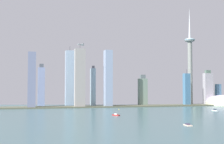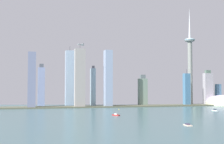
% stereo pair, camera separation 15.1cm
% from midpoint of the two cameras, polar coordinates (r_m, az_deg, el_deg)
% --- Properties ---
extents(waterfront_pier, '(887.33, 62.49, 3.44)m').
position_cam_midpoint_polar(waterfront_pier, '(896.06, 3.32, -6.18)').
color(waterfront_pier, '#595B46').
rests_on(waterfront_pier, ground).
extents(observation_tower, '(32.53, 32.53, 308.44)m').
position_cam_midpoint_polar(observation_tower, '(1014.91, 14.00, 2.00)').
color(observation_tower, gray).
rests_on(observation_tower, ground).
extents(stadium_dome, '(109.58, 109.58, 39.91)m').
position_cam_midpoint_polar(stadium_dome, '(1021.04, 19.66, -5.14)').
color(stadium_dome, beige).
rests_on(stadium_dome, ground).
extents(skyscraper_0, '(17.71, 16.29, 109.29)m').
position_cam_midpoint_polar(skyscraper_0, '(969.99, 13.42, -3.11)').
color(skyscraper_0, teal).
rests_on(skyscraper_0, ground).
extents(skyscraper_1, '(25.72, 16.05, 92.44)m').
position_cam_midpoint_polar(skyscraper_1, '(938.06, 5.61, -3.53)').
color(skyscraper_1, gray).
rests_on(skyscraper_1, ground).
extents(skyscraper_2, '(27.75, 18.59, 170.19)m').
position_cam_midpoint_polar(skyscraper_2, '(846.60, -5.87, -1.11)').
color(skyscraper_2, '#9A9490').
rests_on(skyscraper_2, ground).
extents(skyscraper_3, '(19.78, 18.41, 122.31)m').
position_cam_midpoint_polar(skyscraper_3, '(924.86, -12.74, -2.53)').
color(skyscraper_3, '#8796C1').
rests_on(skyscraper_3, ground).
extents(skyscraper_4, '(20.01, 24.91, 146.16)m').
position_cam_midpoint_polar(skyscraper_4, '(839.62, -14.38, -1.43)').
color(skyscraper_4, gray).
rests_on(skyscraper_4, ground).
extents(skyscraper_5, '(12.80, 19.44, 115.57)m').
position_cam_midpoint_polar(skyscraper_5, '(890.13, -3.49, -2.74)').
color(skyscraper_5, '#8FA9B8').
rests_on(skyscraper_5, ground).
extents(skyscraper_6, '(27.27, 15.67, 108.34)m').
position_cam_midpoint_polar(skyscraper_6, '(1021.17, 17.06, -2.89)').
color(skyscraper_6, '#9B969D').
rests_on(skyscraper_6, ground).
extents(skyscraper_7, '(20.42, 26.01, 157.12)m').
position_cam_midpoint_polar(skyscraper_7, '(865.59, -0.71, -1.21)').
color(skyscraper_7, '#8C9EBC').
rests_on(skyscraper_7, ground).
extents(skyscraper_8, '(26.94, 15.92, 91.47)m').
position_cam_midpoint_polar(skyscraper_8, '(1067.07, 15.21, -3.55)').
color(skyscraper_8, gray).
rests_on(skyscraper_8, ground).
extents(skyscraper_9, '(24.62, 25.32, 175.54)m').
position_cam_midpoint_polar(skyscraper_9, '(929.22, -7.71, -1.15)').
color(skyscraper_9, '#9EB6CF').
rests_on(skyscraper_9, ground).
extents(skyscraper_10, '(16.57, 26.97, 65.32)m').
position_cam_midpoint_polar(skyscraper_10, '(1060.24, 18.51, -3.87)').
color(skyscraper_10, '#48708B').
rests_on(skyscraper_10, ground).
extents(boat_2, '(12.60, 16.35, 8.14)m').
position_cam_midpoint_polar(boat_2, '(598.97, 0.75, -7.79)').
color(boat_2, '#AD2624').
rests_on(boat_2, ground).
extents(boat_5, '(9.13, 18.50, 2.89)m').
position_cam_midpoint_polar(boat_5, '(452.08, 13.59, -9.31)').
color(boat_5, beige).
rests_on(boat_5, ground).
extents(boat_7, '(7.03, 16.72, 4.81)m').
position_cam_midpoint_polar(boat_7, '(756.08, 18.21, -6.62)').
color(boat_7, white).
rests_on(boat_7, ground).
extents(channel_buoy_0, '(1.67, 1.67, 2.42)m').
position_cam_midpoint_polar(channel_buoy_0, '(761.01, 1.28, -6.79)').
color(channel_buoy_0, yellow).
rests_on(channel_buoy_0, ground).
extents(channel_buoy_1, '(1.43, 1.43, 1.85)m').
position_cam_midpoint_polar(channel_buoy_1, '(743.23, 17.77, -6.76)').
color(channel_buoy_1, green).
rests_on(channel_buoy_1, ground).
extents(airplane, '(22.19, 22.24, 7.52)m').
position_cam_midpoint_polar(airplane, '(891.14, -5.66, 4.98)').
color(airplane, '#AABBBC').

